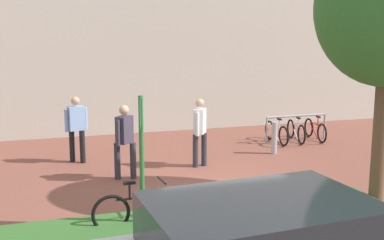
% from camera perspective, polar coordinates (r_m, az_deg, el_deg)
% --- Properties ---
extents(ground_plane, '(60.00, 60.00, 0.00)m').
position_cam_1_polar(ground_plane, '(10.28, 1.76, -8.52)').
color(ground_plane, brown).
extents(planter_strip, '(7.00, 1.10, 0.16)m').
position_cam_1_polar(planter_strip, '(8.65, 1.15, -11.64)').
color(planter_strip, '#336028').
rests_on(planter_strip, ground).
extents(parking_sign_post, '(0.08, 0.36, 2.31)m').
position_cam_1_polar(parking_sign_post, '(7.96, -6.03, -2.78)').
color(parking_sign_post, '#2D7238').
rests_on(parking_sign_post, ground).
extents(bike_at_sign, '(1.68, 0.42, 0.86)m').
position_cam_1_polar(bike_at_sign, '(8.40, -6.12, -10.41)').
color(bike_at_sign, black).
rests_on(bike_at_sign, ground).
extents(bike_rack_cluster, '(2.11, 1.56, 0.83)m').
position_cam_1_polar(bike_rack_cluster, '(15.27, 12.24, -1.19)').
color(bike_rack_cluster, '#99999E').
rests_on(bike_rack_cluster, ground).
extents(bollard_steel, '(0.16, 0.16, 0.90)m').
position_cam_1_polar(bollard_steel, '(13.55, 9.74, -2.10)').
color(bollard_steel, '#ADADB2').
rests_on(bollard_steel, ground).
extents(person_suited_navy, '(0.49, 0.47, 1.72)m').
position_cam_1_polar(person_suited_navy, '(11.02, -8.00, -2.04)').
color(person_suited_navy, '#2D2D38').
rests_on(person_suited_navy, ground).
extents(person_shirt_white, '(0.42, 0.53, 1.72)m').
position_cam_1_polar(person_shirt_white, '(11.97, 0.94, -0.96)').
color(person_shirt_white, '#2D2D38').
rests_on(person_shirt_white, ground).
extents(person_shirt_blue, '(0.59, 0.35, 1.72)m').
position_cam_1_polar(person_shirt_blue, '(12.72, -13.57, -0.59)').
color(person_shirt_blue, black).
rests_on(person_shirt_blue, ground).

